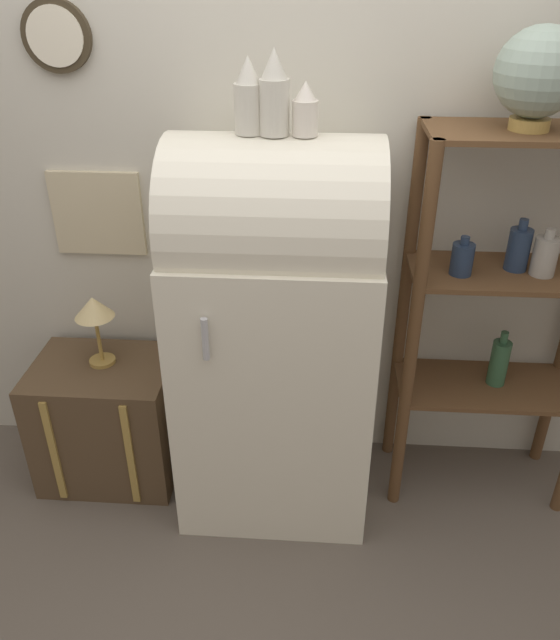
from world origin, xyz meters
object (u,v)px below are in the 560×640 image
at_px(vase_left, 249,98).
at_px(vase_center, 275,95).
at_px(suitcase_trunk, 109,419).
at_px(vase_right, 305,111).
at_px(refrigerator, 275,331).
at_px(globe, 539,74).
at_px(desk_lamp, 94,312).

xyz_separation_m(vase_left, vase_center, (0.09, -0.01, 0.01)).
bearing_deg(vase_center, vase_left, 171.35).
height_order(suitcase_trunk, vase_right, vase_right).
bearing_deg(refrigerator, vase_center, -76.32).
bearing_deg(vase_left, vase_center, -8.65).
height_order(vase_left, vase_right, vase_left).
bearing_deg(vase_right, vase_left, 175.27).
xyz_separation_m(globe, vase_left, (-0.93, -0.09, -0.07)).
bearing_deg(vase_center, desk_lamp, 172.85).
relative_size(refrigerator, vase_left, 6.49).
xyz_separation_m(vase_left, vase_right, (0.18, -0.02, -0.03)).
distance_m(suitcase_trunk, globe, 2.17).
xyz_separation_m(globe, vase_center, (-0.84, -0.10, -0.06)).
distance_m(suitcase_trunk, desk_lamp, 0.54).
bearing_deg(refrigerator, desk_lamp, 173.40).
bearing_deg(vase_left, refrigerator, -3.75).
relative_size(globe, vase_right, 1.91).
relative_size(vase_left, desk_lamp, 0.77).
relative_size(refrigerator, suitcase_trunk, 2.66).
xyz_separation_m(suitcase_trunk, vase_left, (0.67, -0.05, 1.40)).
bearing_deg(vase_left, vase_right, -4.73).
xyz_separation_m(refrigerator, globe, (0.84, 0.10, 0.94)).
height_order(refrigerator, vase_left, vase_left).
bearing_deg(vase_right, desk_lamp, 173.53).
bearing_deg(vase_center, vase_right, -1.26).
bearing_deg(vase_right, globe, 8.03).
relative_size(suitcase_trunk, desk_lamp, 1.88).
bearing_deg(desk_lamp, vase_left, -6.95).
distance_m(vase_center, vase_right, 0.11).
xyz_separation_m(refrigerator, vase_left, (-0.08, 0.01, 0.87)).
height_order(suitcase_trunk, vase_left, vase_left).
xyz_separation_m(globe, vase_right, (-0.74, -0.11, -0.10)).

